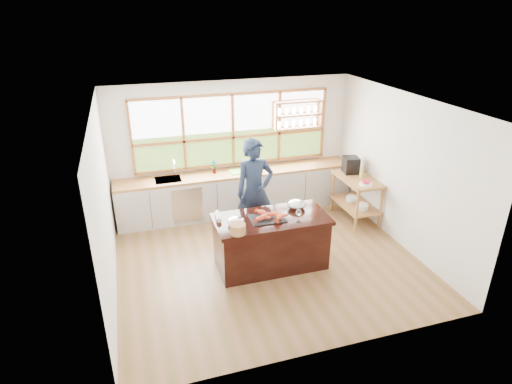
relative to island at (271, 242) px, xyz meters
name	(u,v)px	position (x,y,z in m)	size (l,w,h in m)	color
ground_plane	(267,259)	(0.00, 0.20, -0.45)	(5.00, 5.00, 0.00)	brown
room_shell	(260,153)	(0.02, 0.71, 1.30)	(5.02, 4.52, 2.71)	silver
back_counter	(237,192)	(-0.02, 2.14, 0.00)	(4.90, 0.63, 0.90)	beige
right_shelf_unit	(357,192)	(2.19, 1.09, 0.15)	(0.62, 1.10, 0.90)	#A1643A
island	(271,242)	(0.00, 0.00, 0.00)	(1.85, 0.90, 0.90)	black
cook	(255,191)	(0.00, 0.93, 0.52)	(0.71, 0.47, 1.94)	#18233A
potted_plant	(214,167)	(-0.47, 2.20, 0.58)	(0.15, 0.10, 0.28)	slate
cutting_board	(239,171)	(0.04, 2.14, 0.45)	(0.40, 0.30, 0.01)	#6AB844
espresso_machine	(351,165)	(2.19, 1.42, 0.61)	(0.29, 0.31, 0.33)	black
wine_bottle	(361,172)	(2.24, 1.08, 0.58)	(0.07, 0.07, 0.26)	tan
fruit_bowl	(366,183)	(2.14, 0.72, 0.49)	(0.23, 0.23, 0.11)	white
slate_board	(267,218)	(-0.08, -0.03, 0.45)	(0.55, 0.40, 0.02)	black
lobster_pile	(269,216)	(-0.05, -0.03, 0.50)	(0.52, 0.44, 0.08)	red
mixing_bowl_left	(236,221)	(-0.60, -0.05, 0.50)	(0.26, 0.26, 0.13)	silver
mixing_bowl_right	(296,205)	(0.52, 0.20, 0.51)	(0.31, 0.31, 0.15)	silver
wine_glass	(299,213)	(0.36, -0.27, 0.61)	(0.08, 0.08, 0.22)	white
wicker_basket	(238,229)	(-0.65, -0.34, 0.52)	(0.24, 0.24, 0.15)	#AF7E43
parchment_roll	(218,216)	(-0.83, 0.22, 0.49)	(0.08, 0.08, 0.30)	white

